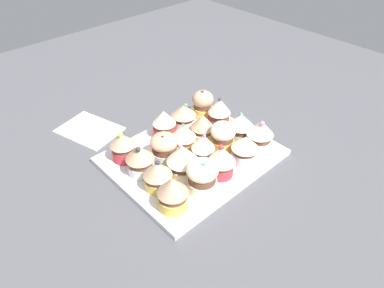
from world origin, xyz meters
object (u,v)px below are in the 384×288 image
(cupcake_14, at_px, (164,147))
(cupcake_11, at_px, (165,123))
(cupcake_0, at_px, (260,135))
(cupcake_4, at_px, (245,149))
(cupcake_7, at_px, (184,115))
(cupcake_8, at_px, (221,160))
(cupcake_5, at_px, (223,136))
(cupcake_15, at_px, (173,193))
(cupcake_13, at_px, (182,160))
(cupcake_18, at_px, (123,146))
(baking_tray, at_px, (192,156))
(cupcake_6, at_px, (202,127))
(cupcake_9, at_px, (204,148))
(cupcake_12, at_px, (202,176))
(napkin, at_px, (89,129))
(cupcake_2, at_px, (219,112))
(cupcake_16, at_px, (158,175))
(cupcake_1, at_px, (241,127))
(cupcake_3, at_px, (203,103))
(cupcake_17, at_px, (140,159))
(cupcake_10, at_px, (185,136))

(cupcake_14, bearing_deg, cupcake_11, -40.43)
(cupcake_0, xyz_separation_m, cupcake_14, (0.12, 0.18, -0.00))
(cupcake_14, bearing_deg, cupcake_4, -134.75)
(cupcake_7, bearing_deg, cupcake_8, 161.80)
(cupcake_5, distance_m, cupcake_15, 0.21)
(cupcake_13, height_order, cupcake_18, cupcake_13)
(cupcake_5, bearing_deg, baking_tray, 64.22)
(cupcake_6, distance_m, cupcake_9, 0.08)
(cupcake_12, distance_m, napkin, 0.36)
(cupcake_15, bearing_deg, cupcake_5, -73.96)
(cupcake_2, xyz_separation_m, cupcake_16, (-0.07, 0.25, -0.01))
(cupcake_16, relative_size, cupcake_18, 0.97)
(cupcake_4, height_order, cupcake_5, cupcake_5)
(cupcake_7, xyz_separation_m, cupcake_18, (-0.00, 0.18, 0.00))
(cupcake_1, xyz_separation_m, cupcake_9, (0.00, 0.12, -0.00))
(cupcake_9, bearing_deg, cupcake_8, 176.35)
(cupcake_11, bearing_deg, cupcake_9, -179.82)
(cupcake_2, distance_m, cupcake_3, 0.06)
(cupcake_14, xyz_separation_m, cupcake_17, (0.00, 0.06, 0.00))
(cupcake_1, bearing_deg, cupcake_18, 61.50)
(napkin, bearing_deg, cupcake_3, -122.83)
(cupcake_18, bearing_deg, cupcake_5, -123.79)
(cupcake_0, xyz_separation_m, cupcake_9, (0.05, 0.13, -0.00))
(cupcake_3, xyz_separation_m, cupcake_14, (-0.07, 0.19, -0.00))
(cupcake_2, height_order, cupcake_4, cupcake_2)
(cupcake_4, height_order, cupcake_14, cupcake_14)
(cupcake_0, xyz_separation_m, cupcake_8, (-0.00, 0.13, 0.00))
(cupcake_3, distance_m, cupcake_4, 0.20)
(cupcake_1, bearing_deg, cupcake_8, 113.03)
(cupcake_2, bearing_deg, cupcake_11, 64.10)
(cupcake_7, xyz_separation_m, cupcake_9, (-0.13, 0.06, 0.00))
(cupcake_12, height_order, cupcake_13, cupcake_13)
(cupcake_9, xyz_separation_m, cupcake_18, (0.13, 0.12, -0.00))
(cupcake_13, relative_size, cupcake_15, 1.08)
(cupcake_3, distance_m, cupcake_14, 0.20)
(cupcake_4, xyz_separation_m, cupcake_16, (0.07, 0.19, -0.00))
(cupcake_5, distance_m, cupcake_12, 0.14)
(cupcake_11, bearing_deg, cupcake_6, -141.51)
(cupcake_11, height_order, napkin, cupcake_11)
(cupcake_1, bearing_deg, cupcake_2, -4.62)
(cupcake_12, xyz_separation_m, napkin, (0.35, 0.06, -0.05))
(cupcake_9, bearing_deg, cupcake_10, -1.77)
(cupcake_4, bearing_deg, cupcake_8, 85.69)
(cupcake_2, relative_size, napkin, 0.54)
(cupcake_3, relative_size, cupcake_4, 1.11)
(cupcake_6, distance_m, cupcake_8, 0.13)
(cupcake_6, height_order, cupcake_7, cupcake_6)
(cupcake_8, distance_m, cupcake_12, 0.06)
(baking_tray, distance_m, cupcake_11, 0.11)
(cupcake_5, height_order, napkin, cupcake_5)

